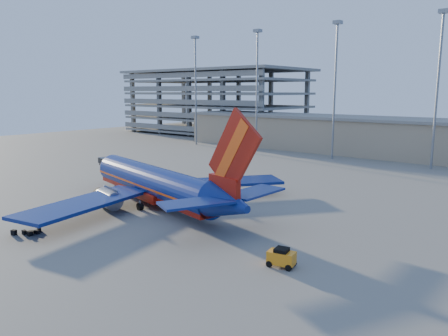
# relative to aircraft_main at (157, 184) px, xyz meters

# --- Properties ---
(ground) EXTENTS (220.00, 220.00, 0.00)m
(ground) POSITION_rel_aircraft_main_xyz_m (4.85, 4.30, -2.75)
(ground) COLOR slate
(ground) RESTS_ON ground
(terminal_building) EXTENTS (122.00, 16.00, 8.50)m
(terminal_building) POSITION_rel_aircraft_main_xyz_m (14.85, 62.30, 1.56)
(terminal_building) COLOR gray
(terminal_building) RESTS_ON ground
(parking_garage) EXTENTS (62.00, 32.00, 21.40)m
(parking_garage) POSITION_rel_aircraft_main_xyz_m (-57.15, 78.35, 8.98)
(parking_garage) COLOR slate
(parking_garage) RESTS_ON ground
(light_mast_row) EXTENTS (101.60, 1.60, 28.65)m
(light_mast_row) POSITION_rel_aircraft_main_xyz_m (9.85, 50.30, 14.80)
(light_mast_row) COLOR gray
(light_mast_row) RESTS_ON ground
(aircraft_main) EXTENTS (37.52, 35.67, 12.89)m
(aircraft_main) POSITION_rel_aircraft_main_xyz_m (0.00, 0.00, 0.00)
(aircraft_main) COLOR navy
(aircraft_main) RESTS_ON ground
(baggage_tug) EXTENTS (2.46, 1.76, 1.61)m
(baggage_tug) POSITION_rel_aircraft_main_xyz_m (22.85, -6.89, -1.91)
(baggage_tug) COLOR orange
(baggage_tug) RESTS_ON ground
(luggage_pile) EXTENTS (2.04, 2.76, 0.53)m
(luggage_pile) POSITION_rel_aircraft_main_xyz_m (-1.61, -16.17, -2.53)
(luggage_pile) COLOR black
(luggage_pile) RESTS_ON ground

